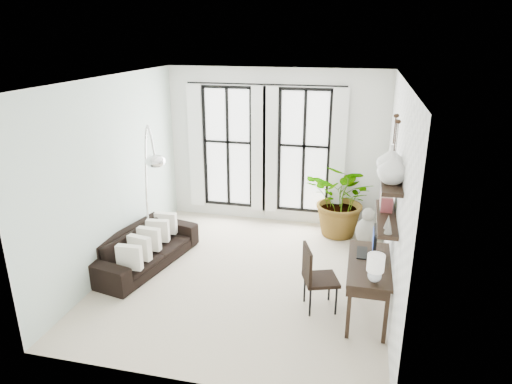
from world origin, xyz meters
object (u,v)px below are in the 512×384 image
(plant, at_px, (343,199))
(desk_chair, at_px, (315,274))
(buddha, at_px, (367,234))
(sofa, at_px, (145,248))
(arc_lamp, at_px, (149,163))
(desk, at_px, (369,268))

(plant, height_order, desk_chair, plant)
(buddha, bearing_deg, sofa, -159.82)
(arc_lamp, height_order, buddha, arc_lamp)
(plant, bearing_deg, sofa, -148.23)
(arc_lamp, relative_size, buddha, 2.82)
(plant, bearing_deg, desk, -79.79)
(sofa, height_order, buddha, buddha)
(desk_chair, distance_m, arc_lamp, 3.27)
(sofa, distance_m, buddha, 3.99)
(arc_lamp, bearing_deg, sofa, -115.83)
(plant, relative_size, arc_lamp, 0.63)
(desk, relative_size, arc_lamp, 0.57)
(sofa, distance_m, plant, 3.86)
(desk, relative_size, desk_chair, 1.39)
(plant, height_order, arc_lamp, arc_lamp)
(desk_chair, bearing_deg, sofa, 147.85)
(plant, distance_m, desk, 2.74)
(plant, height_order, desk, plant)
(sofa, bearing_deg, desk_chair, -90.83)
(desk_chair, distance_m, buddha, 2.19)
(desk_chair, bearing_deg, arc_lamp, 143.34)
(desk, xyz_separation_m, buddha, (-0.00, 2.05, -0.39))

